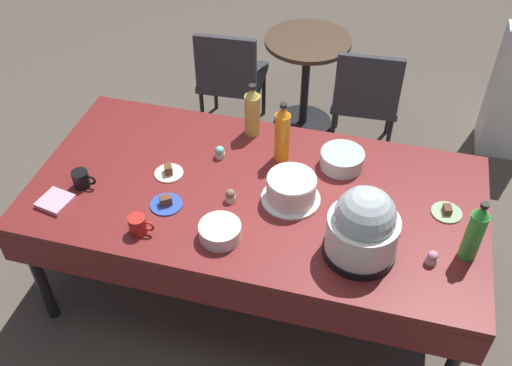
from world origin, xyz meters
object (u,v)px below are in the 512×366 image
(soda_bottle_ginger_ale, at_px, (252,111))
(coffee_mug_black, at_px, (81,179))
(soda_bottle_orange_juice, at_px, (282,134))
(maroon_chair_left, at_px, (230,75))
(ceramic_snack_bowl, at_px, (220,231))
(cupcake_cocoa, at_px, (220,152))
(dessert_plate_sage, at_px, (447,212))
(dessert_plate_cobalt, at_px, (166,203))
(frosted_layer_cake, at_px, (291,189))
(soda_bottle_lime_soda, at_px, (475,232))
(potluck_table, at_px, (256,200))
(slow_cooker, at_px, (363,227))
(glass_salad_bowl, at_px, (342,159))
(dessert_plate_cream, at_px, (169,172))
(cupcake_mint, at_px, (230,195))
(coffee_mug_red, at_px, (138,225))
(cupcake_lemon, at_px, (432,258))
(maroon_chair_right, at_px, (366,94))
(round_cafe_table, at_px, (306,67))

(soda_bottle_ginger_ale, height_order, coffee_mug_black, soda_bottle_ginger_ale)
(soda_bottle_orange_juice, distance_m, soda_bottle_ginger_ale, 0.26)
(soda_bottle_ginger_ale, height_order, maroon_chair_left, soda_bottle_ginger_ale)
(ceramic_snack_bowl, relative_size, cupcake_cocoa, 2.83)
(dessert_plate_sage, distance_m, soda_bottle_orange_juice, 0.87)
(ceramic_snack_bowl, distance_m, dessert_plate_cobalt, 0.34)
(frosted_layer_cake, relative_size, soda_bottle_lime_soda, 0.91)
(potluck_table, bearing_deg, frosted_layer_cake, -5.69)
(frosted_layer_cake, height_order, slow_cooker, slow_cooker)
(frosted_layer_cake, xyz_separation_m, slow_cooker, (0.36, -0.25, 0.09))
(potluck_table, xyz_separation_m, dessert_plate_cobalt, (-0.39, -0.20, 0.07))
(glass_salad_bowl, distance_m, cupcake_cocoa, 0.63)
(cupcake_cocoa, bearing_deg, dessert_plate_cream, -137.56)
(glass_salad_bowl, distance_m, cupcake_mint, 0.61)
(coffee_mug_red, bearing_deg, soda_bottle_ginger_ale, 70.15)
(frosted_layer_cake, bearing_deg, cupcake_lemon, -18.75)
(dessert_plate_cobalt, relative_size, maroon_chair_right, 0.18)
(dessert_plate_cream, bearing_deg, slow_cooker, -15.50)
(dessert_plate_sage, height_order, soda_bottle_ginger_ale, soda_bottle_ginger_ale)
(cupcake_mint, xyz_separation_m, round_cafe_table, (0.05, 1.68, -0.28))
(glass_salad_bowl, relative_size, cupcake_mint, 3.29)
(ceramic_snack_bowl, relative_size, soda_bottle_orange_juice, 0.56)
(slow_cooker, relative_size, soda_bottle_ginger_ale, 1.17)
(dessert_plate_cream, xyz_separation_m, maroon_chair_right, (0.86, 1.35, -0.27))
(coffee_mug_black, distance_m, maroon_chair_right, 2.00)
(cupcake_cocoa, height_order, cupcake_mint, same)
(soda_bottle_orange_juice, relative_size, maroon_chair_left, 0.40)
(glass_salad_bowl, relative_size, maroon_chair_left, 0.26)
(cupcake_lemon, distance_m, round_cafe_table, 2.05)
(dessert_plate_cream, relative_size, maroon_chair_left, 0.17)
(soda_bottle_orange_juice, height_order, round_cafe_table, soda_bottle_orange_juice)
(dessert_plate_cream, height_order, soda_bottle_ginger_ale, soda_bottle_ginger_ale)
(soda_bottle_lime_soda, bearing_deg, frosted_layer_cake, 169.94)
(glass_salad_bowl, distance_m, round_cafe_table, 1.39)
(cupcake_lemon, bearing_deg, soda_bottle_orange_juice, 146.43)
(glass_salad_bowl, height_order, maroon_chair_right, maroon_chair_right)
(cupcake_mint, bearing_deg, cupcake_lemon, -8.84)
(ceramic_snack_bowl, bearing_deg, cupcake_cocoa, 107.60)
(cupcake_lemon, relative_size, soda_bottle_lime_soda, 0.21)
(glass_salad_bowl, relative_size, cupcake_cocoa, 3.29)
(cupcake_lemon, xyz_separation_m, coffee_mug_black, (-1.67, 0.06, 0.01))
(soda_bottle_lime_soda, xyz_separation_m, soda_bottle_orange_juice, (-0.93, 0.43, 0.01))
(ceramic_snack_bowl, xyz_separation_m, cupcake_cocoa, (-0.17, 0.53, -0.00))
(slow_cooker, relative_size, round_cafe_table, 0.49)
(dessert_plate_cobalt, xyz_separation_m, maroon_chair_left, (-0.16, 1.56, -0.27))
(dessert_plate_cobalt, bearing_deg, round_cafe_table, 79.38)
(potluck_table, distance_m, cupcake_cocoa, 0.33)
(slow_cooker, bearing_deg, dessert_plate_cobalt, 176.12)
(slow_cooker, distance_m, round_cafe_table, 1.99)
(glass_salad_bowl, relative_size, soda_bottle_lime_soda, 0.70)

